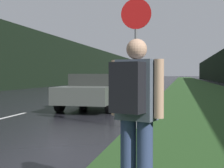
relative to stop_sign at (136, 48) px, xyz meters
The scene contains 9 objects.
grass_verge 33.78m from the stop_sign, 85.28° to the left, with size 6.00×240.00×0.02m, color #26471E.
lane_stripe_b 4.71m from the stop_sign, 168.39° to the left, with size 0.12×3.00×0.01m, color silver.
lane_stripe_c 9.13m from the stop_sign, 118.11° to the left, with size 0.12×3.00×0.01m, color silver.
lane_stripe_d 15.57m from the stop_sign, 105.78° to the left, with size 0.12×3.00×0.01m, color silver.
treeline_far_side 45.87m from the stop_sign, 108.01° to the left, with size 2.00×140.00×5.83m, color black.
stop_sign is the anchor object (origin of this frame).
hitchhiker_with_backpack 4.50m from the stop_sign, 82.03° to the right, with size 0.56×0.49×1.68m.
car_passing_near 4.95m from the stop_sign, 117.54° to the left, with size 2.00×4.37×1.35m.
delivery_truck 68.12m from the stop_sign, 95.21° to the left, with size 2.55×8.36×3.29m.
Camera 1 is at (5.26, -1.08, 1.32)m, focal length 50.00 mm.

